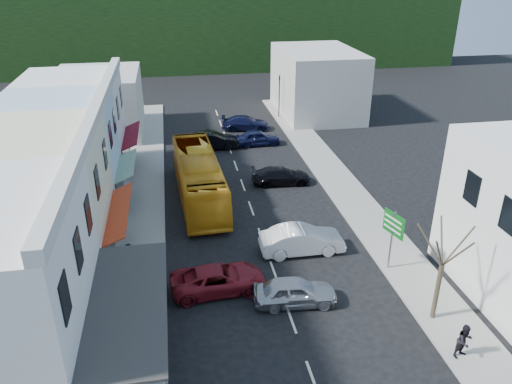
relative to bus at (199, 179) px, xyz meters
name	(u,v)px	position (x,y,z in m)	size (l,w,h in m)	color
ground	(274,272)	(3.47, -10.24, -1.55)	(120.00, 120.00, 0.00)	black
sidewalk_left	(143,203)	(-4.03, -0.24, -1.48)	(3.00, 52.00, 0.15)	gray
sidewalk_right	(344,188)	(10.97, -0.24, -1.48)	(3.00, 52.00, 0.15)	gray
shopfront_row	(46,187)	(-9.02, -5.24, 2.45)	(8.25, 30.00, 8.00)	silver
distant_block_left	(99,103)	(-8.53, 16.76, 1.45)	(8.00, 10.00, 6.00)	#B7B2A8
distant_block_right	(317,82)	(14.47, 19.76, 1.95)	(8.00, 12.00, 7.00)	#B7B2A8
hillside	(187,18)	(2.02, 54.85, 5.18)	(80.00, 26.00, 14.00)	black
bus	(199,179)	(0.00, 0.00, 0.00)	(2.50, 11.60, 3.10)	orange
car_silver	(295,292)	(3.93, -13.11, -0.85)	(1.80, 4.40, 1.40)	#B2B2B7
car_white	(302,242)	(5.51, -8.41, -0.85)	(1.80, 4.40, 1.40)	silver
car_red	(218,279)	(0.21, -11.32, -0.85)	(1.90, 4.60, 1.40)	maroon
car_black_near	(281,175)	(6.45, 1.53, -0.85)	(1.84, 4.50, 1.40)	black
car_navy_mid	(258,138)	(6.22, 10.49, -0.85)	(1.80, 4.40, 1.40)	black
car_black_far	(212,141)	(1.88, 10.24, -0.85)	(1.80, 4.40, 1.40)	black
car_navy_far	(246,123)	(5.78, 15.24, -0.85)	(1.84, 4.50, 1.40)	black
pedestrian_left	(131,257)	(-4.39, -8.87, -0.55)	(0.60, 0.40, 1.70)	black
pedestrian_right	(465,341)	(10.25, -18.14, -0.55)	(0.70, 0.44, 1.70)	black
direction_sign	(391,242)	(9.87, -11.06, 0.29)	(0.62, 1.64, 3.68)	#095B15
street_tree	(442,265)	(10.26, -15.47, 1.58)	(2.33, 2.33, 6.26)	#3B3124
traffic_signal	(279,97)	(9.99, 18.63, 0.80)	(0.81, 1.05, 4.70)	black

